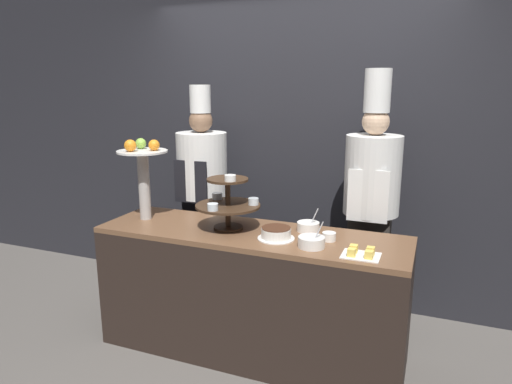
{
  "coord_description": "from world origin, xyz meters",
  "views": [
    {
      "loc": [
        1.1,
        -2.35,
        1.82
      ],
      "look_at": [
        0.0,
        0.41,
        1.12
      ],
      "focal_mm": 32.0,
      "sensor_mm": 36.0,
      "label": 1
    }
  ],
  "objects_px": {
    "tiered_stand": "(228,201)",
    "cake_square_tray": "(361,253)",
    "cake_round": "(276,233)",
    "chef_center_left": "(371,197)",
    "chef_left": "(203,187)",
    "cup_white": "(329,237)",
    "fruit_pedestal": "(143,167)",
    "serving_bowl_near": "(311,242)",
    "serving_bowl_far": "(308,227)"
  },
  "relations": [
    {
      "from": "serving_bowl_near",
      "to": "cake_square_tray",
      "type": "bearing_deg",
      "value": -7.72
    },
    {
      "from": "cake_round",
      "to": "cup_white",
      "type": "distance_m",
      "value": 0.33
    },
    {
      "from": "fruit_pedestal",
      "to": "cake_round",
      "type": "height_order",
      "value": "fruit_pedestal"
    },
    {
      "from": "cake_square_tray",
      "to": "chef_left",
      "type": "bearing_deg",
      "value": 151.21
    },
    {
      "from": "chef_center_left",
      "to": "tiered_stand",
      "type": "bearing_deg",
      "value": -144.65
    },
    {
      "from": "fruit_pedestal",
      "to": "serving_bowl_far",
      "type": "distance_m",
      "value": 1.24
    },
    {
      "from": "cup_white",
      "to": "cake_square_tray",
      "type": "bearing_deg",
      "value": -40.57
    },
    {
      "from": "fruit_pedestal",
      "to": "chef_center_left",
      "type": "distance_m",
      "value": 1.65
    },
    {
      "from": "cake_square_tray",
      "to": "cake_round",
      "type": "bearing_deg",
      "value": 169.36
    },
    {
      "from": "serving_bowl_near",
      "to": "fruit_pedestal",
      "type": "bearing_deg",
      "value": 173.95
    },
    {
      "from": "serving_bowl_far",
      "to": "chef_left",
      "type": "height_order",
      "value": "chef_left"
    },
    {
      "from": "cake_round",
      "to": "serving_bowl_far",
      "type": "xyz_separation_m",
      "value": [
        0.15,
        0.23,
        -0.01
      ]
    },
    {
      "from": "cake_round",
      "to": "fruit_pedestal",
      "type": "bearing_deg",
      "value": 175.92
    },
    {
      "from": "tiered_stand",
      "to": "cup_white",
      "type": "relative_size",
      "value": 5.07
    },
    {
      "from": "serving_bowl_near",
      "to": "chef_center_left",
      "type": "height_order",
      "value": "chef_center_left"
    },
    {
      "from": "tiered_stand",
      "to": "cake_square_tray",
      "type": "xyz_separation_m",
      "value": [
        0.92,
        -0.18,
        -0.17
      ]
    },
    {
      "from": "cake_square_tray",
      "to": "serving_bowl_near",
      "type": "height_order",
      "value": "serving_bowl_near"
    },
    {
      "from": "cake_round",
      "to": "serving_bowl_far",
      "type": "relative_size",
      "value": 1.44
    },
    {
      "from": "cake_round",
      "to": "chef_center_left",
      "type": "height_order",
      "value": "chef_center_left"
    },
    {
      "from": "tiered_stand",
      "to": "cake_square_tray",
      "type": "bearing_deg",
      "value": -11.26
    },
    {
      "from": "fruit_pedestal",
      "to": "cake_square_tray",
      "type": "height_order",
      "value": "fruit_pedestal"
    },
    {
      "from": "chef_left",
      "to": "cake_square_tray",
      "type": "bearing_deg",
      "value": -28.79
    },
    {
      "from": "cake_square_tray",
      "to": "serving_bowl_near",
      "type": "distance_m",
      "value": 0.3
    },
    {
      "from": "chef_center_left",
      "to": "cup_white",
      "type": "bearing_deg",
      "value": -105.93
    },
    {
      "from": "tiered_stand",
      "to": "chef_left",
      "type": "xyz_separation_m",
      "value": [
        -0.52,
        0.61,
        -0.07
      ]
    },
    {
      "from": "tiered_stand",
      "to": "chef_center_left",
      "type": "distance_m",
      "value": 1.05
    },
    {
      "from": "fruit_pedestal",
      "to": "cup_white",
      "type": "relative_size",
      "value": 6.78
    },
    {
      "from": "cake_round",
      "to": "cup_white",
      "type": "xyz_separation_m",
      "value": [
        0.32,
        0.09,
        -0.01
      ]
    },
    {
      "from": "tiered_stand",
      "to": "chef_left",
      "type": "height_order",
      "value": "chef_left"
    },
    {
      "from": "serving_bowl_near",
      "to": "chef_left",
      "type": "xyz_separation_m",
      "value": [
        -1.14,
        0.75,
        0.08
      ]
    },
    {
      "from": "cake_round",
      "to": "chef_left",
      "type": "xyz_separation_m",
      "value": [
        -0.89,
        0.69,
        0.08
      ]
    },
    {
      "from": "fruit_pedestal",
      "to": "cake_square_tray",
      "type": "bearing_deg",
      "value": -6.37
    },
    {
      "from": "cake_round",
      "to": "serving_bowl_near",
      "type": "bearing_deg",
      "value": -14.14
    },
    {
      "from": "fruit_pedestal",
      "to": "chef_left",
      "type": "distance_m",
      "value": 0.68
    },
    {
      "from": "serving_bowl_far",
      "to": "cup_white",
      "type": "bearing_deg",
      "value": -38.43
    },
    {
      "from": "cake_round",
      "to": "cake_square_tray",
      "type": "bearing_deg",
      "value": -10.64
    },
    {
      "from": "cake_round",
      "to": "chef_center_left",
      "type": "bearing_deg",
      "value": 54.71
    },
    {
      "from": "cake_round",
      "to": "cake_square_tray",
      "type": "distance_m",
      "value": 0.56
    },
    {
      "from": "cup_white",
      "to": "chef_center_left",
      "type": "relative_size",
      "value": 0.04
    },
    {
      "from": "serving_bowl_near",
      "to": "chef_center_left",
      "type": "relative_size",
      "value": 0.09
    },
    {
      "from": "cake_round",
      "to": "chef_center_left",
      "type": "relative_size",
      "value": 0.12
    },
    {
      "from": "fruit_pedestal",
      "to": "chef_center_left",
      "type": "xyz_separation_m",
      "value": [
        1.52,
        0.61,
        -0.22
      ]
    },
    {
      "from": "chef_center_left",
      "to": "chef_left",
      "type": "bearing_deg",
      "value": -180.0
    },
    {
      "from": "chef_left",
      "to": "serving_bowl_near",
      "type": "bearing_deg",
      "value": -33.4
    },
    {
      "from": "cake_round",
      "to": "chef_left",
      "type": "relative_size",
      "value": 0.13
    },
    {
      "from": "cup_white",
      "to": "chef_left",
      "type": "bearing_deg",
      "value": 153.84
    },
    {
      "from": "fruit_pedestal",
      "to": "cake_round",
      "type": "bearing_deg",
      "value": -4.08
    },
    {
      "from": "cake_square_tray",
      "to": "chef_center_left",
      "type": "relative_size",
      "value": 0.11
    },
    {
      "from": "cake_round",
      "to": "cup_white",
      "type": "relative_size",
      "value": 2.73
    },
    {
      "from": "cake_square_tray",
      "to": "serving_bowl_far",
      "type": "relative_size",
      "value": 1.31
    }
  ]
}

